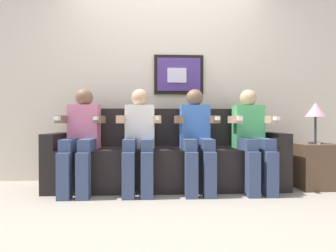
% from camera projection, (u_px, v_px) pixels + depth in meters
% --- Properties ---
extents(ground_plane, '(6.49, 6.49, 0.00)m').
position_uv_depth(ground_plane, '(169.00, 195.00, 2.77)').
color(ground_plane, '#9E9384').
extents(back_wall_assembly, '(4.99, 0.10, 2.60)m').
position_uv_depth(back_wall_assembly, '(166.00, 79.00, 3.51)').
color(back_wall_assembly, beige).
rests_on(back_wall_assembly, ground_plane).
extents(couch, '(2.59, 0.58, 0.90)m').
position_uv_depth(couch, '(167.00, 160.00, 3.09)').
color(couch, black).
rests_on(couch, ground_plane).
extents(person_leftmost, '(0.46, 0.56, 1.11)m').
position_uv_depth(person_leftmost, '(81.00, 135.00, 2.87)').
color(person_leftmost, pink).
rests_on(person_leftmost, ground_plane).
extents(person_left_center, '(0.46, 0.56, 1.11)m').
position_uv_depth(person_left_center, '(139.00, 135.00, 2.91)').
color(person_left_center, white).
rests_on(person_left_center, ground_plane).
extents(person_right_center, '(0.46, 0.56, 1.11)m').
position_uv_depth(person_right_center, '(196.00, 135.00, 2.93)').
color(person_right_center, '#3F72CC').
rests_on(person_right_center, ground_plane).
extents(person_rightmost, '(0.46, 0.56, 1.11)m').
position_uv_depth(person_rightmost, '(252.00, 135.00, 2.96)').
color(person_rightmost, '#4CB266').
rests_on(person_rightmost, ground_plane).
extents(side_table_right, '(0.40, 0.40, 0.50)m').
position_uv_depth(side_table_right, '(313.00, 166.00, 3.07)').
color(side_table_right, brown).
rests_on(side_table_right, ground_plane).
extents(table_lamp, '(0.22, 0.22, 0.46)m').
position_uv_depth(table_lamp, '(316.00, 112.00, 3.02)').
color(table_lamp, '#333338').
rests_on(table_lamp, side_table_right).
extents(spare_remote_on_table, '(0.04, 0.13, 0.02)m').
position_uv_depth(spare_remote_on_table, '(315.00, 143.00, 3.01)').
color(spare_remote_on_table, white).
rests_on(spare_remote_on_table, side_table_right).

